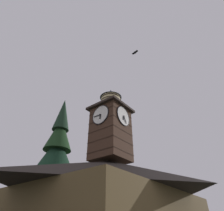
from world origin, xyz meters
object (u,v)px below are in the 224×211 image
(flying_bird_high, at_px, (135,52))
(clock_tower, at_px, (111,126))
(pine_tree_behind, at_px, (53,175))
(moon, at_px, (47,177))
(building_main, at_px, (110,200))

(flying_bird_high, bearing_deg, clock_tower, -112.37)
(flying_bird_high, bearing_deg, pine_tree_behind, -93.44)
(clock_tower, xyz_separation_m, moon, (-14.69, -31.75, 1.50))
(building_main, distance_m, flying_bird_high, 14.59)
(pine_tree_behind, xyz_separation_m, moon, (-15.97, -24.64, 5.77))
(pine_tree_behind, bearing_deg, building_main, 98.75)
(flying_bird_high, bearing_deg, moon, -114.50)
(clock_tower, relative_size, moon, 4.64)
(clock_tower, distance_m, flying_bird_high, 8.30)
(building_main, height_order, clock_tower, clock_tower)
(pine_tree_behind, distance_m, flying_bird_high, 16.05)
(clock_tower, bearing_deg, flying_bird_high, 67.63)
(moon, bearing_deg, clock_tower, 65.17)
(building_main, relative_size, moon, 8.54)
(clock_tower, height_order, moon, clock_tower)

